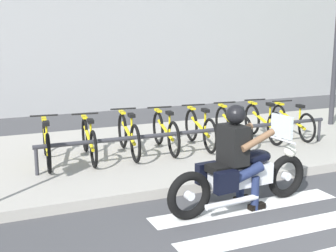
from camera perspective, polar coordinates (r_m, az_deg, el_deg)
The scene contains 14 objects.
sidewalk at distance 9.14m, azimuth 0.49°, elevation -2.91°, with size 24.00×4.40×0.15m, color #A8A399.
crosswalk_stripe_3 at distance 5.98m, azimuth 13.84°, elevation -12.22°, with size 2.80×0.40×0.01m, color white.
crosswalk_stripe_4 at distance 6.58m, azimuth 9.58°, elevation -9.75°, with size 2.80×0.40×0.01m, color white.
motorcycle at distance 6.41m, azimuth 9.01°, elevation -5.99°, with size 2.28×0.71×1.23m.
rider at distance 6.27m, azimuth 8.53°, elevation -2.90°, with size 0.66×0.58×1.44m.
bicycle_0 at distance 8.10m, azimuth -14.63°, elevation -2.09°, with size 0.48×1.73×0.78m.
bicycle_1 at distance 8.24m, azimuth -9.64°, elevation -1.69°, with size 0.48×1.70×0.76m.
bicycle_2 at distance 8.43m, azimuth -4.85°, elevation -1.14°, with size 0.48×1.72×0.80m.
bicycle_3 at distance 8.68m, azimuth -0.31°, elevation -0.75°, with size 0.48×1.64×0.79m.
bicycle_4 at distance 8.99m, azimuth 3.95°, elevation -0.35°, with size 0.48×1.64×0.79m.
bicycle_5 at distance 9.34m, azimuth 7.91°, elevation 0.03°, with size 0.48×1.68×0.79m.
bicycle_6 at distance 9.73m, azimuth 11.57°, elevation 0.42°, with size 0.48×1.66×0.80m.
bicycle_7 at distance 10.16m, azimuth 14.91°, elevation 0.58°, with size 0.48×1.68×0.72m.
bike_rack at distance 8.33m, azimuth 3.49°, elevation -0.84°, with size 5.68×0.07×0.49m.
Camera 1 is at (-3.59, -3.49, 2.42)m, focal length 49.86 mm.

